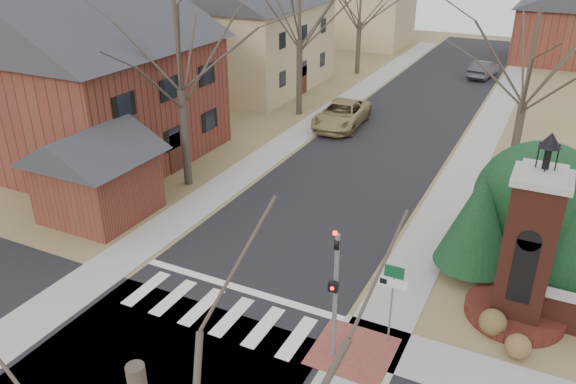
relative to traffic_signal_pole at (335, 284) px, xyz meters
The scene contains 23 objects.
ground 5.05m from the traffic_signal_pole, behind, with size 120.00×120.00×0.00m, color olive.
main_street 22.01m from the traffic_signal_pole, 101.35° to the left, with size 8.00×70.00×0.01m, color black.
crosswalk_zone 5.02m from the traffic_signal_pole, behind, with size 8.00×2.20×0.02m, color silver.
stop_bar 5.30m from the traffic_signal_pole, 158.11° to the left, with size 8.00×0.35×0.02m, color silver.
sidewalk_right_main 21.60m from the traffic_signal_pole, 87.59° to the left, with size 2.00×60.00×0.02m, color gray.
sidewalk_left 23.58m from the traffic_signal_pole, 113.91° to the left, with size 2.00×60.00×0.02m, color gray.
curb_apron 2.66m from the traffic_signal_pole, 40.52° to the left, with size 2.40×2.40×0.02m, color brown.
traffic_signal_pole is the anchor object (origin of this frame).
sign_post 2.02m from the traffic_signal_pole, 47.57° to the left, with size 0.90×0.07×2.75m.
brick_gate_monument 6.47m from the traffic_signal_pole, 43.24° to the left, with size 3.20×3.20×6.47m.
house_brick_left 19.81m from the traffic_signal_pole, 151.43° to the left, with size 9.80×11.80×9.42m.
house_stucco_left 31.92m from the traffic_signal_pole, 123.97° to the left, with size 9.80×12.80×9.28m.
garage_left 13.40m from the traffic_signal_pole, 163.01° to the left, with size 4.80×4.80×4.29m.
house_distant_left 50.18m from the traffic_signal_pole, 108.98° to the left, with size 10.80×8.80×8.53m.
house_distant_right 47.58m from the traffic_signal_pole, 85.55° to the left, with size 8.80×8.80×7.30m.
evergreen_near 7.06m from the traffic_signal_pole, 65.72° to the left, with size 2.80×2.80×4.10m.
evergreen_mass 10.09m from the traffic_signal_pole, 62.23° to the left, with size 4.80×4.80×4.80m, color black.
bare_tree_0 14.99m from the traffic_signal_pole, 143.29° to the left, with size 8.05×8.05×11.15m.
bare_tree_3 16.28m from the traffic_signal_pole, 78.28° to the left, with size 7.00×7.00×9.70m.
pickup_truck 21.72m from the traffic_signal_pole, 110.84° to the left, with size 2.65×5.74×1.60m, color #998353.
distant_car 37.84m from the traffic_signal_pole, 92.45° to the left, with size 1.52×4.37×1.44m, color #36383E.
dry_shrub_left 5.67m from the traffic_signal_pole, 37.71° to the left, with size 0.86×0.86×0.86m, color brown.
dry_shrub_right 5.98m from the traffic_signal_pole, 25.90° to the left, with size 0.77×0.77×0.77m, color brown.
Camera 1 is at (8.99, -11.88, 11.77)m, focal length 35.00 mm.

